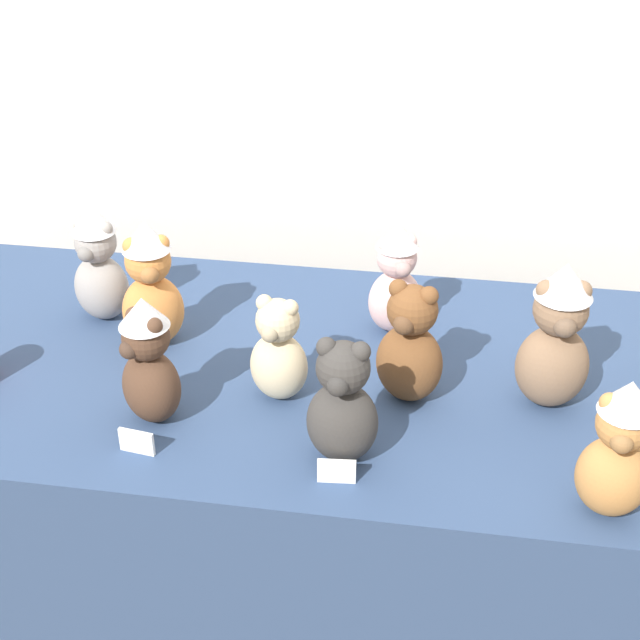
% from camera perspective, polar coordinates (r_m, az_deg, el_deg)
% --- Properties ---
extents(wall_back, '(7.00, 0.08, 2.60)m').
position_cam_1_polar(wall_back, '(2.38, 2.74, 17.85)').
color(wall_back, silver).
rests_on(wall_back, ground_plane).
extents(display_table, '(1.91, 0.90, 0.75)m').
position_cam_1_polar(display_table, '(2.20, -0.00, -11.00)').
color(display_table, navy).
rests_on(display_table, ground_plane).
extents(teddy_bear_sand, '(0.14, 0.12, 0.23)m').
position_cam_1_polar(teddy_bear_sand, '(1.82, -2.63, -2.02)').
color(teddy_bear_sand, '#CCB78E').
rests_on(teddy_bear_sand, display_table).
extents(teddy_bear_mocha, '(0.16, 0.14, 0.32)m').
position_cam_1_polar(teddy_bear_mocha, '(1.84, 14.60, -1.11)').
color(teddy_bear_mocha, '#7F6047').
rests_on(teddy_bear_mocha, display_table).
extents(teddy_bear_blush, '(0.15, 0.15, 0.27)m').
position_cam_1_polar(teddy_bear_blush, '(2.04, 4.78, 2.56)').
color(teddy_bear_blush, beige).
rests_on(teddy_bear_blush, display_table).
extents(teddy_bear_charcoal, '(0.14, 0.12, 0.26)m').
position_cam_1_polar(teddy_bear_charcoal, '(1.66, 1.42, -5.37)').
color(teddy_bear_charcoal, '#383533').
rests_on(teddy_bear_charcoal, display_table).
extents(teddy_bear_cocoa, '(0.16, 0.16, 0.28)m').
position_cam_1_polar(teddy_bear_cocoa, '(1.78, -10.70, -2.60)').
color(teddy_bear_cocoa, '#4C3323').
rests_on(teddy_bear_cocoa, display_table).
extents(teddy_bear_ginger, '(0.17, 0.16, 0.30)m').
position_cam_1_polar(teddy_bear_ginger, '(2.01, -10.57, 2.11)').
color(teddy_bear_ginger, '#D17F3D').
rests_on(teddy_bear_ginger, display_table).
extents(teddy_bear_chestnut, '(0.17, 0.15, 0.27)m').
position_cam_1_polar(teddy_bear_chestnut, '(1.82, 5.67, -1.67)').
color(teddy_bear_chestnut, brown).
rests_on(teddy_bear_chestnut, display_table).
extents(teddy_bear_ash, '(0.15, 0.13, 0.28)m').
position_cam_1_polar(teddy_bear_ash, '(2.14, -13.72, 3.37)').
color(teddy_bear_ash, gray).
rests_on(teddy_bear_ash, display_table).
extents(teddy_bear_caramel, '(0.14, 0.13, 0.28)m').
position_cam_1_polar(teddy_bear_caramel, '(1.62, 18.18, -7.78)').
color(teddy_bear_caramel, '#B27A42').
rests_on(teddy_bear_caramel, display_table).
extents(name_card_front_left, '(0.07, 0.01, 0.05)m').
position_cam_1_polar(name_card_front_left, '(1.66, 1.05, -9.45)').
color(name_card_front_left, white).
rests_on(name_card_front_left, display_table).
extents(name_card_front_middle, '(0.07, 0.02, 0.05)m').
position_cam_1_polar(name_card_front_middle, '(1.76, -11.42, -7.50)').
color(name_card_front_middle, white).
rests_on(name_card_front_middle, display_table).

